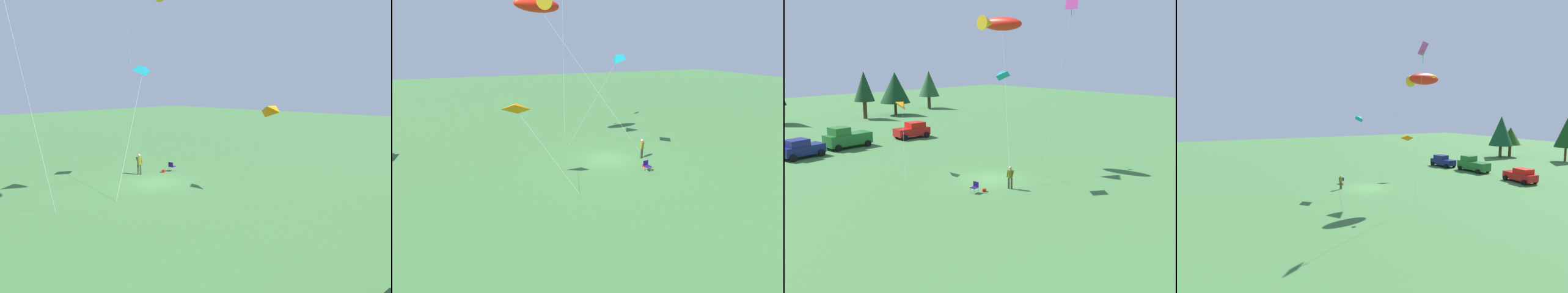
{
  "view_description": "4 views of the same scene",
  "coord_description": "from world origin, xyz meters",
  "views": [
    {
      "loc": [
        18.65,
        21.24,
        7.27
      ],
      "look_at": [
        -1.69,
        2.59,
        2.85
      ],
      "focal_mm": 35.0,
      "sensor_mm": 36.0,
      "label": 1
    },
    {
      "loc": [
        -22.42,
        10.65,
        9.46
      ],
      "look_at": [
        -3.12,
        3.0,
        2.51
      ],
      "focal_mm": 28.0,
      "sensor_mm": 36.0,
      "label": 2
    },
    {
      "loc": [
        -25.55,
        -25.36,
        10.14
      ],
      "look_at": [
        -0.27,
        0.94,
        2.61
      ],
      "focal_mm": 42.0,
      "sensor_mm": 36.0,
      "label": 3
    },
    {
      "loc": [
        32.74,
        -15.54,
        9.05
      ],
      "look_at": [
        -1.61,
        1.67,
        4.85
      ],
      "focal_mm": 28.0,
      "sensor_mm": 36.0,
      "label": 4
    }
  ],
  "objects": [
    {
      "name": "kite_delta_orange",
      "position": [
        -2.91,
        7.8,
        5.71
      ],
      "size": [
        3.02,
        4.16,
        6.16
      ],
      "color": "orange",
      "rests_on": "ground"
    },
    {
      "name": "folding_chair",
      "position": [
        -3.48,
        -1.83,
        0.49
      ],
      "size": [
        0.54,
        0.54,
        0.82
      ],
      "rotation": [
        0.0,
        0.0,
        3.28
      ],
      "color": "#220F5D",
      "rests_on": "ground"
    },
    {
      "name": "kite_delta_teal",
      "position": [
        0.25,
        -0.73,
        8.45
      ],
      "size": [
        5.39,
        3.09,
        8.9
      ],
      "color": "teal",
      "rests_on": "ground"
    },
    {
      "name": "person_kite_flyer",
      "position": [
        -0.86,
        -2.95,
        1.02
      ],
      "size": [
        0.47,
        0.55,
        1.74
      ],
      "rotation": [
        0.0,
        0.0,
        3.71
      ],
      "color": "#3F442F",
      "rests_on": "ground"
    },
    {
      "name": "backpack_on_grass",
      "position": [
        -2.76,
        -2.1,
        0.11
      ],
      "size": [
        0.39,
        0.37,
        0.22
      ],
      "primitive_type": "cube",
      "rotation": [
        0.0,
        0.0,
        0.64
      ],
      "color": "red",
      "rests_on": "ground"
    },
    {
      "name": "ground_plane",
      "position": [
        0.0,
        0.0,
        0.0
      ],
      "size": [
        160.0,
        160.0,
        0.0
      ],
      "primitive_type": "plane",
      "color": "#3D6E38"
    },
    {
      "name": "kite_large_fish",
      "position": [
        5.19,
        4.2,
        12.7
      ],
      "size": [
        8.01,
        9.56,
        13.38
      ],
      "color": "red",
      "rests_on": "ground"
    }
  ]
}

